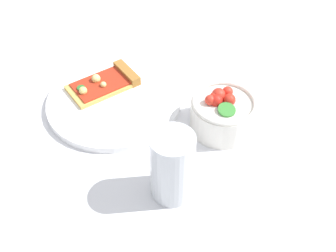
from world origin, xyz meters
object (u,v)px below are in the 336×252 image
at_px(plate, 114,101).
at_px(salad_bowl, 223,113).
at_px(pizza_slice_main, 106,82).
at_px(soda_glass, 172,169).

xyz_separation_m(plate, salad_bowl, (0.18, 0.12, 0.03)).
relative_size(pizza_slice_main, soda_glass, 1.12).
xyz_separation_m(plate, soda_glass, (0.24, -0.04, 0.05)).
bearing_deg(plate, soda_glass, -10.56).
height_order(plate, pizza_slice_main, pizza_slice_main).
distance_m(pizza_slice_main, soda_glass, 0.29).
xyz_separation_m(pizza_slice_main, soda_glass, (0.28, -0.06, 0.04)).
relative_size(plate, salad_bowl, 2.22).
height_order(plate, salad_bowl, salad_bowl).
xyz_separation_m(salad_bowl, soda_glass, (0.06, -0.17, 0.02)).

